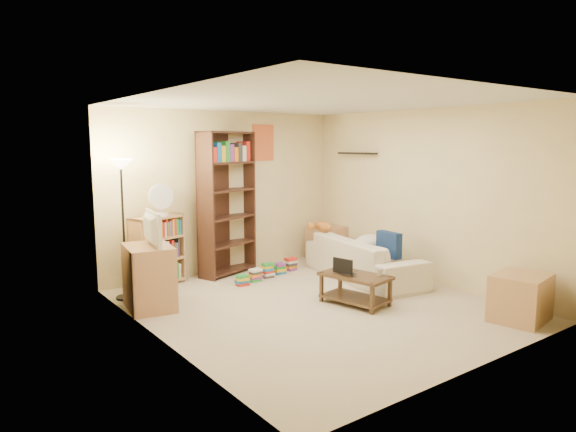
{
  "coord_description": "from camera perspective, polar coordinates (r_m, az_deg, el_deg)",
  "views": [
    {
      "loc": [
        -3.94,
        -4.77,
        2.0
      ],
      "look_at": [
        0.06,
        0.66,
        1.05
      ],
      "focal_mm": 32.0,
      "sensor_mm": 36.0,
      "label": 1
    }
  ],
  "objects": [
    {
      "name": "room",
      "position": [
        6.21,
        3.19,
        4.52
      ],
      "size": [
        4.5,
        4.54,
        2.52
      ],
      "color": "beige",
      "rests_on": "ground"
    },
    {
      "name": "end_cabinet",
      "position": [
        6.47,
        24.42,
        -8.25
      ],
      "size": [
        0.73,
        0.65,
        0.54
      ],
      "primitive_type": "cube",
      "rotation": [
        0.0,
        0.0,
        0.19
      ],
      "color": "tan",
      "rests_on": "ground"
    },
    {
      "name": "sofa",
      "position": [
        7.76,
        8.43,
        -4.68
      ],
      "size": [
        2.37,
        1.51,
        0.61
      ],
      "primitive_type": "imported",
      "rotation": [
        0.0,
        0.0,
        1.4
      ],
      "color": "beige",
      "rests_on": "ground"
    },
    {
      "name": "desk_fan",
      "position": [
        7.37,
        -13.94,
        1.77
      ],
      "size": [
        0.35,
        0.2,
        0.46
      ],
      "color": "white",
      "rests_on": "short_bookshelf"
    },
    {
      "name": "tall_bookshelf",
      "position": [
        7.89,
        -6.78,
        1.81
      ],
      "size": [
        1.04,
        0.63,
        2.19
      ],
      "rotation": [
        0.0,
        0.0,
        0.33
      ],
      "color": "#3A2016",
      "rests_on": "ground"
    },
    {
      "name": "cream_blanket",
      "position": [
        7.84,
        9.16,
        -2.92
      ],
      "size": [
        0.57,
        0.4,
        0.24
      ],
      "primitive_type": "ellipsoid",
      "color": "beige",
      "rests_on": "sofa"
    },
    {
      "name": "coffee_table",
      "position": [
        6.55,
        7.48,
        -7.66
      ],
      "size": [
        0.65,
        0.94,
        0.38
      ],
      "rotation": [
        0.0,
        0.0,
        0.21
      ],
      "color": "#47321B",
      "rests_on": "ground"
    },
    {
      "name": "book_stacks",
      "position": [
        7.8,
        -2.14,
        -6.13
      ],
      "size": [
        1.27,
        0.43,
        0.22
      ],
      "color": "red",
      "rests_on": "ground"
    },
    {
      "name": "navy_pillow",
      "position": [
        7.4,
        11.14,
        -3.14
      ],
      "size": [
        0.15,
        0.41,
        0.36
      ],
      "primitive_type": "cube",
      "rotation": [
        0.0,
        0.0,
        1.5
      ],
      "color": "navy",
      "rests_on": "sofa"
    },
    {
      "name": "television",
      "position": [
        6.4,
        -15.39,
        -1.38
      ],
      "size": [
        0.74,
        0.32,
        0.41
      ],
      "primitive_type": "imported",
      "rotation": [
        0.0,
        0.0,
        1.41
      ],
      "color": "black",
      "rests_on": "tv_stand"
    },
    {
      "name": "floor_lamp",
      "position": [
        6.84,
        -17.99,
        2.95
      ],
      "size": [
        0.31,
        0.31,
        1.81
      ],
      "color": "black",
      "rests_on": "ground"
    },
    {
      "name": "laptop",
      "position": [
        6.55,
        6.72,
        -6.21
      ],
      "size": [
        0.45,
        0.37,
        0.03
      ],
      "primitive_type": "imported",
      "rotation": [
        0.0,
        0.0,
        1.39
      ],
      "color": "black",
      "rests_on": "coffee_table"
    },
    {
      "name": "laptop_screen",
      "position": [
        6.43,
        6.1,
        -5.55
      ],
      "size": [
        0.07,
        0.28,
        0.19
      ],
      "primitive_type": "cube",
      "rotation": [
        0.0,
        0.0,
        0.21
      ],
      "color": "white",
      "rests_on": "laptop"
    },
    {
      "name": "tv_stand",
      "position": [
        6.52,
        -15.19,
        -6.56
      ],
      "size": [
        0.63,
        0.8,
        0.78
      ],
      "primitive_type": "cube",
      "rotation": [
        0.0,
        0.0,
        -0.16
      ],
      "color": "#AF7D55",
      "rests_on": "ground"
    },
    {
      "name": "tabby_cat",
      "position": [
        8.21,
        3.68,
        -1.14
      ],
      "size": [
        0.49,
        0.23,
        0.17
      ],
      "color": "#BE6C28",
      "rests_on": "sofa"
    },
    {
      "name": "mug",
      "position": [
        6.49,
        10.15,
        -6.13
      ],
      "size": [
        0.16,
        0.16,
        0.09
      ],
      "primitive_type": "imported",
      "rotation": [
        0.0,
        0.0,
        0.31
      ],
      "color": "silver",
      "rests_on": "coffee_table"
    },
    {
      "name": "short_bookshelf",
      "position": [
        7.5,
        -14.28,
        -3.79
      ],
      "size": [
        0.83,
        0.53,
        1.0
      ],
      "rotation": [
        0.0,
        0.0,
        0.3
      ],
      "color": "tan",
      "rests_on": "ground"
    },
    {
      "name": "tv_remote",
      "position": [
        6.74,
        5.94,
        -5.84
      ],
      "size": [
        0.12,
        0.16,
        0.02
      ],
      "primitive_type": "cube",
      "rotation": [
        0.0,
        0.0,
        0.51
      ],
      "color": "black",
      "rests_on": "coffee_table"
    },
    {
      "name": "side_table",
      "position": [
        8.84,
        4.3,
        -3.11
      ],
      "size": [
        0.55,
        0.55,
        0.6
      ],
      "primitive_type": "cube",
      "rotation": [
        0.0,
        0.0,
        0.06
      ],
      "color": "tan",
      "rests_on": "ground"
    }
  ]
}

